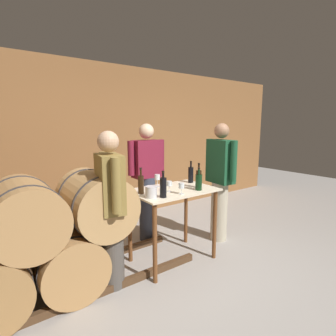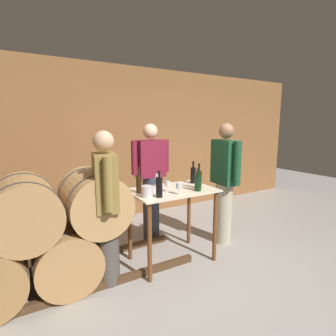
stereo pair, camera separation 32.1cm
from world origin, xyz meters
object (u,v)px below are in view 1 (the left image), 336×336
wine_bottle_right (199,178)px  wine_glass_near_left (169,184)px  wine_bottle_far_right (191,174)px  person_visitor_bearded (111,208)px  wine_bottle_left (163,187)px  wine_glass_near_right (181,186)px  ice_bucket (151,192)px  person_host (220,180)px  person_visitor_with_scarf (147,180)px  wine_glass_near_center (157,178)px  wine_bottle_center (199,182)px  wine_bottle_far_left (141,184)px

wine_bottle_right → wine_glass_near_left: size_ratio=2.45×
wine_bottle_far_right → person_visitor_bearded: bearing=-170.1°
wine_glass_near_left → wine_bottle_far_right: bearing=22.4°
wine_bottle_left → wine_glass_near_left: (0.20, 0.16, -0.02)m
wine_glass_near_right → ice_bucket: size_ratio=1.04×
wine_bottle_left → person_visitor_bearded: 0.59m
wine_glass_near_right → ice_bucket: wine_glass_near_right is taller
wine_bottle_far_right → person_host: 0.51m
wine_bottle_right → wine_bottle_far_right: size_ratio=1.05×
wine_bottle_right → person_host: 0.64m
wine_bottle_far_right → person_visitor_bearded: size_ratio=0.18×
wine_glass_near_left → person_visitor_with_scarf: bearing=78.2°
wine_glass_near_right → person_visitor_bearded: (-0.79, 0.16, -0.14)m
wine_glass_near_center → person_visitor_bearded: 0.84m
wine_bottle_center → wine_bottle_far_right: (0.19, 0.36, 0.01)m
wine_glass_near_center → person_visitor_bearded: person_visitor_bearded is taller
wine_bottle_right → wine_glass_near_center: wine_bottle_right is taller
wine_bottle_right → wine_bottle_far_right: (0.11, 0.28, -0.01)m
ice_bucket → wine_bottle_far_right: bearing=20.2°
wine_bottle_right → wine_bottle_left: bearing=-171.1°
wine_bottle_right → wine_bottle_center: bearing=-132.5°
wine_bottle_left → wine_bottle_far_right: bearing=27.4°
wine_bottle_far_left → wine_glass_near_right: size_ratio=2.30×
person_host → person_visitor_bearded: bearing=-175.7°
wine_glass_near_center → wine_glass_near_right: bearing=-87.2°
ice_bucket → wine_bottle_center: bearing=-5.4°
wine_bottle_left → person_visitor_with_scarf: (0.35, 0.91, -0.13)m
wine_bottle_left → wine_glass_near_right: wine_bottle_left is taller
wine_glass_near_center → wine_glass_near_right: 0.46m
wine_bottle_center → wine_glass_near_center: 0.53m
wine_bottle_far_right → wine_glass_near_center: (-0.50, 0.07, 0.00)m
person_visitor_with_scarf → person_visitor_bearded: bearing=-139.9°
person_host → person_visitor_bearded: (-1.75, -0.13, -0.04)m
ice_bucket → person_visitor_with_scarf: (0.46, 0.84, -0.08)m
wine_bottle_far_right → wine_glass_near_left: 0.56m
person_visitor_bearded → wine_glass_near_left: bearing=0.5°
person_visitor_bearded → wine_glass_near_right: bearing=-11.6°
wine_bottle_left → wine_bottle_far_right: wine_bottle_far_right is taller
wine_glass_near_left → wine_bottle_center: bearing=-24.4°
wine_bottle_far_left → person_host: (1.32, 0.01, -0.12)m
wine_bottle_center → wine_bottle_far_right: 0.41m
person_host → wine_bottle_center: bearing=-157.9°
wine_glass_near_right → wine_glass_near_left: bearing=105.7°
wine_bottle_far_left → wine_bottle_left: (0.11, -0.28, 0.00)m
wine_bottle_far_left → ice_bucket: (0.00, -0.21, -0.05)m
person_visitor_bearded → wine_glass_near_center: bearing=21.0°
wine_glass_near_left → wine_glass_near_center: bearing=85.0°
wine_bottle_left → wine_bottle_right: size_ratio=0.94×
ice_bucket → wine_bottle_far_left: bearing=91.0°
person_host → ice_bucket: bearing=-170.7°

